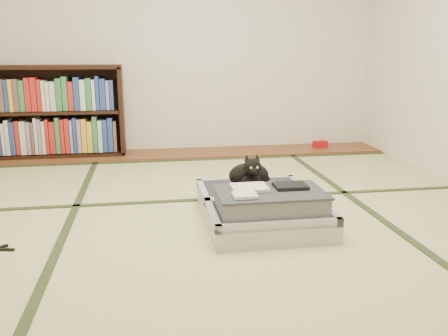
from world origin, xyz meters
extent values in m
plane|color=#CCC988|center=(0.00, 0.00, 0.00)|extent=(4.50, 4.50, 0.00)
cube|color=brown|center=(0.00, 2.00, 0.01)|extent=(4.00, 0.50, 0.02)
cube|color=#AD0D16|center=(1.41, 2.03, 0.06)|extent=(0.16, 0.10, 0.07)
plane|color=silver|center=(0.00, 2.25, 1.20)|extent=(4.00, 0.00, 4.00)
cube|color=#2D381E|center=(-1.00, 0.00, 0.00)|extent=(0.05, 4.50, 0.01)
cube|color=#2D381E|center=(1.00, 0.00, 0.00)|extent=(0.05, 4.50, 0.01)
cube|color=#2D381E|center=(0.00, 0.40, 0.00)|extent=(4.00, 0.05, 0.01)
cube|color=#2D381E|center=(0.00, 1.70, 0.00)|extent=(4.00, 0.05, 0.01)
cube|color=black|center=(-0.74, 2.07, 0.47)|extent=(0.04, 0.31, 0.88)
cube|color=black|center=(-1.40, 2.07, 0.03)|extent=(1.36, 0.31, 0.04)
cube|color=black|center=(-1.40, 2.07, 0.91)|extent=(1.36, 0.31, 0.04)
cube|color=black|center=(-1.40, 2.07, 0.47)|extent=(1.30, 0.31, 0.03)
cube|color=black|center=(-1.40, 2.22, 0.47)|extent=(1.36, 0.02, 0.88)
cube|color=gray|center=(-1.40, 2.05, 0.25)|extent=(1.23, 0.22, 0.37)
cube|color=gray|center=(-1.40, 2.05, 0.66)|extent=(1.23, 0.22, 0.33)
cube|color=#AAAAAF|center=(0.22, -0.30, 0.06)|extent=(0.73, 0.49, 0.13)
cube|color=#2A2A31|center=(0.22, -0.30, 0.10)|extent=(0.65, 0.41, 0.10)
cube|color=#AAAAAF|center=(0.22, -0.53, 0.13)|extent=(0.73, 0.04, 0.05)
cube|color=#AAAAAF|center=(0.22, -0.08, 0.13)|extent=(0.73, 0.04, 0.05)
cube|color=#AAAAAF|center=(-0.12, -0.30, 0.13)|extent=(0.04, 0.49, 0.05)
cube|color=#AAAAAF|center=(0.57, -0.30, 0.13)|extent=(0.04, 0.49, 0.05)
cube|color=#AAAAAF|center=(0.22, 0.18, 0.06)|extent=(0.73, 0.49, 0.13)
cube|color=#2A2A31|center=(0.22, 0.18, 0.10)|extent=(0.65, 0.41, 0.10)
cube|color=#AAAAAF|center=(0.22, -0.04, 0.13)|extent=(0.73, 0.04, 0.05)
cube|color=#AAAAAF|center=(0.22, 0.41, 0.13)|extent=(0.73, 0.04, 0.05)
cube|color=#AAAAAF|center=(-0.12, 0.18, 0.13)|extent=(0.04, 0.49, 0.05)
cube|color=#AAAAAF|center=(0.57, 0.18, 0.13)|extent=(0.04, 0.49, 0.05)
cylinder|color=black|center=(0.22, -0.06, 0.14)|extent=(0.66, 0.02, 0.02)
cube|color=gray|center=(0.22, -0.30, 0.18)|extent=(0.62, 0.38, 0.13)
cube|color=#35363D|center=(0.22, -0.30, 0.26)|extent=(0.64, 0.40, 0.01)
cube|color=silver|center=(0.11, -0.26, 0.28)|extent=(0.21, 0.17, 0.02)
cube|color=black|center=(0.36, -0.26, 0.28)|extent=(0.19, 0.16, 0.02)
cube|color=silver|center=(0.05, -0.40, 0.28)|extent=(0.14, 0.12, 0.02)
cube|color=white|center=(0.01, -0.54, 0.07)|extent=(0.06, 0.01, 0.04)
cube|color=white|center=(0.12, -0.54, 0.06)|extent=(0.05, 0.01, 0.03)
cube|color=orange|center=(0.46, -0.54, 0.07)|extent=(0.05, 0.01, 0.03)
cube|color=#197F33|center=(0.40, -0.54, 0.09)|extent=(0.04, 0.01, 0.03)
ellipsoid|color=black|center=(0.20, 0.21, 0.23)|extent=(0.28, 0.18, 0.17)
ellipsoid|color=black|center=(0.20, 0.13, 0.21)|extent=(0.14, 0.10, 0.10)
ellipsoid|color=black|center=(0.20, 0.10, 0.31)|extent=(0.12, 0.11, 0.11)
sphere|color=black|center=(0.20, 0.05, 0.29)|extent=(0.05, 0.05, 0.05)
cone|color=black|center=(0.17, 0.12, 0.37)|extent=(0.04, 0.05, 0.06)
cone|color=black|center=(0.24, 0.12, 0.37)|extent=(0.04, 0.05, 0.06)
sphere|color=#A5BF33|center=(0.18, 0.05, 0.32)|extent=(0.02, 0.02, 0.02)
sphere|color=#A5BF33|center=(0.22, 0.05, 0.32)|extent=(0.02, 0.02, 0.02)
cylinder|color=black|center=(0.30, 0.30, 0.16)|extent=(0.17, 0.10, 0.03)
torus|color=white|center=(0.38, 0.22, 0.15)|extent=(0.10, 0.10, 0.01)
torus|color=white|center=(0.39, 0.22, 0.16)|extent=(0.09, 0.09, 0.01)
camera|label=1|loc=(-0.48, -2.91, 1.07)|focal=38.00mm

